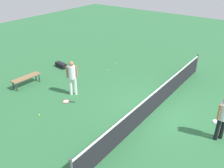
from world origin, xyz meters
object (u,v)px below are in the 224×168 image
at_px(tennis_racket_near_player, 67,101).
at_px(courtside_bench, 26,78).
at_px(player_far_side, 223,115).
at_px(tennis_racket_far_player, 217,122).
at_px(tennis_ball_near_player, 39,115).
at_px(tennis_ball_by_net, 107,70).
at_px(player_near_side, 72,75).
at_px(equipment_bag, 61,65).
at_px(tennis_ball_midcourt, 116,64).

bearing_deg(tennis_racket_near_player, courtside_bench, -89.15).
relative_size(player_far_side, tennis_racket_far_player, 2.82).
distance_m(player_far_side, tennis_ball_near_player, 7.07).
bearing_deg(tennis_ball_near_player, player_far_side, 114.23).
relative_size(tennis_racket_far_player, courtside_bench, 0.40).
bearing_deg(tennis_ball_by_net, tennis_racket_near_player, 9.24).
bearing_deg(tennis_racket_near_player, player_far_side, 102.56).
distance_m(player_far_side, courtside_bench, 9.22).
height_order(tennis_racket_near_player, courtside_bench, courtside_bench).
bearing_deg(courtside_bench, tennis_ball_by_net, 150.77).
relative_size(tennis_ball_by_net, courtside_bench, 0.04).
height_order(tennis_racket_far_player, courtside_bench, courtside_bench).
distance_m(player_near_side, tennis_ball_by_net, 3.33).
relative_size(courtside_bench, equipment_bag, 1.83).
xyz_separation_m(player_far_side, tennis_racket_far_player, (-1.04, -0.30, -1.00)).
xyz_separation_m(player_near_side, tennis_racket_far_player, (-1.75, 6.22, -1.00)).
relative_size(tennis_racket_far_player, tennis_ball_by_net, 9.13).
bearing_deg(tennis_racket_far_player, player_near_side, -74.31).
distance_m(tennis_racket_near_player, courtside_bench, 2.83).
height_order(tennis_racket_far_player, equipment_bag, equipment_bag).
distance_m(player_far_side, tennis_racket_far_player, 1.47).
bearing_deg(player_far_side, courtside_bench, -80.99).
xyz_separation_m(tennis_ball_by_net, tennis_ball_midcourt, (-1.13, -0.17, 0.00)).
bearing_deg(equipment_bag, tennis_ball_by_net, 116.32).
distance_m(tennis_ball_midcourt, equipment_bag, 3.30).
distance_m(tennis_ball_near_player, tennis_ball_midcourt, 6.50).
distance_m(player_near_side, player_far_side, 6.55).
xyz_separation_m(player_near_side, tennis_ball_midcourt, (-4.29, -0.57, -0.98)).
bearing_deg(tennis_ball_midcourt, tennis_ball_near_player, 6.15).
xyz_separation_m(player_near_side, player_far_side, (-0.71, 6.51, 0.00)).
relative_size(tennis_racket_near_player, courtside_bench, 0.40).
bearing_deg(tennis_racket_near_player, equipment_bag, -130.27).
bearing_deg(player_near_side, tennis_ball_by_net, -172.80).
xyz_separation_m(player_near_side, tennis_ball_by_net, (-3.16, -0.40, -0.98)).
distance_m(tennis_racket_near_player, equipment_bag, 4.07).
bearing_deg(courtside_bench, player_near_side, 105.85).
bearing_deg(tennis_ball_by_net, player_far_side, 70.47).
bearing_deg(equipment_bag, courtside_bench, 6.34).
relative_size(tennis_ball_near_player, equipment_bag, 0.08).
distance_m(tennis_ball_near_player, equipment_bag, 5.08).
relative_size(player_near_side, equipment_bag, 2.05).
bearing_deg(equipment_bag, player_far_side, 82.55).
distance_m(tennis_racket_near_player, tennis_ball_by_net, 3.90).
xyz_separation_m(tennis_racket_near_player, equipment_bag, (-2.63, -3.10, 0.13)).
height_order(player_far_side, tennis_ball_near_player, player_far_side).
bearing_deg(courtside_bench, tennis_ball_near_player, 62.04).
xyz_separation_m(tennis_ball_midcourt, equipment_bag, (2.36, -2.30, 0.11)).
bearing_deg(tennis_racket_far_player, tennis_ball_by_net, -102.07).
xyz_separation_m(tennis_racket_far_player, tennis_ball_by_net, (-1.41, -6.62, 0.02)).
bearing_deg(equipment_bag, tennis_racket_far_player, 88.80).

